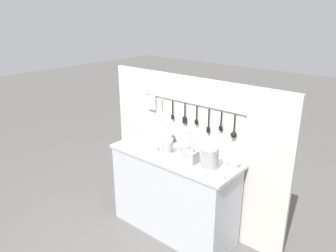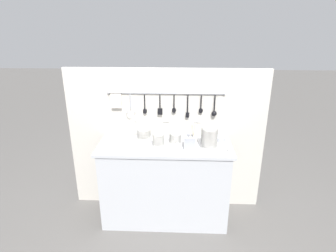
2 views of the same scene
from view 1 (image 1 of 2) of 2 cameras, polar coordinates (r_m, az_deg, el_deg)
name	(u,v)px [view 1 (image 1 of 2)]	position (r m, az deg, el deg)	size (l,w,h in m)	color
ground_plane	(174,229)	(3.71, 0.97, -17.46)	(20.00, 20.00, 0.00)	#514F4C
counter	(174,193)	(3.46, 1.02, -11.60)	(1.35, 0.51, 0.88)	#ADAFB5
back_wall	(191,152)	(3.49, 4.07, -4.52)	(2.15, 0.11, 1.61)	#BCB7AD
bowl_stack_tall_left	(210,157)	(2.94, 7.24, -5.46)	(0.16, 0.16, 0.23)	silver
bowl_stack_back_corner	(166,138)	(3.46, -0.38, -2.10)	(0.14, 0.14, 0.14)	silver
bowl_stack_short_front	(185,149)	(3.20, 3.06, -4.10)	(0.12, 0.12, 0.13)	silver
bowl_stack_nested_right	(167,146)	(3.23, -0.15, -3.56)	(0.12, 0.12, 0.16)	silver
plate_stack	(149,148)	(3.34, -3.39, -3.86)	(0.20, 0.20, 0.05)	silver
steel_mixing_bowl	(233,164)	(3.08, 11.31, -6.50)	(0.13, 0.13, 0.04)	#93969E
cutlery_caddy	(191,157)	(3.05, 4.08, -5.41)	(0.11, 0.11, 0.28)	#93969E
cup_centre	(223,177)	(2.82, 9.48, -8.74)	(0.04, 0.04, 0.05)	silver
cup_edge_near	(185,147)	(3.37, 2.99, -3.61)	(0.04, 0.04, 0.05)	silver
cup_beside_plates	(173,156)	(3.16, 0.82, -5.26)	(0.04, 0.04, 0.05)	silver
cup_edge_far	(206,158)	(3.15, 6.66, -5.50)	(0.04, 0.04, 0.05)	silver
cup_front_left	(204,175)	(2.84, 6.28, -8.45)	(0.04, 0.04, 0.05)	silver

